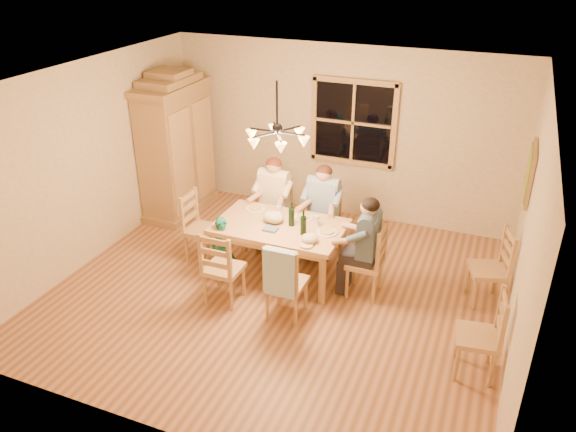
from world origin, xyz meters
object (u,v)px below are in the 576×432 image
at_px(armoire, 177,149).
at_px(chair_far_left, 274,224).
at_px(child, 223,250).
at_px(wine_bottle_b, 303,223).
at_px(chair_far_right, 322,233).
at_px(adult_slate_man, 367,235).
at_px(chair_near_right, 287,293).
at_px(chair_spare_front, 475,349).
at_px(chair_end_right, 364,273).
at_px(dining_table, 280,232).
at_px(chandelier, 277,136).
at_px(chair_end_left, 203,239).
at_px(adult_plaid_man, 323,199).
at_px(wine_bottle_a, 291,214).
at_px(chair_spare_back, 486,281).
at_px(chair_near_left, 224,279).
at_px(adult_woman, 274,191).

xyz_separation_m(armoire, chair_far_left, (1.87, -0.46, -0.75)).
bearing_deg(child, wine_bottle_b, -15.30).
distance_m(armoire, child, 2.40).
xyz_separation_m(chair_far_right, adult_slate_man, (0.83, -0.78, 0.54)).
bearing_deg(chair_near_right, chair_far_left, 117.90).
relative_size(adult_slate_man, child, 0.96).
height_order(chair_near_right, chair_spare_front, same).
bearing_deg(chair_end_right, armoire, 70.08).
distance_m(dining_table, adult_slate_man, 1.17).
distance_m(chandelier, chair_end_left, 2.22).
relative_size(chair_end_left, adult_slate_man, 1.13).
height_order(adult_plaid_man, wine_bottle_a, adult_plaid_man).
bearing_deg(adult_slate_man, adult_plaid_man, 46.64).
height_order(chair_far_left, chair_spare_front, same).
relative_size(dining_table, chair_end_right, 1.68).
height_order(chair_end_left, chair_spare_back, same).
distance_m(chair_far_left, wine_bottle_b, 1.36).
bearing_deg(chair_far_left, child, 79.73).
distance_m(chair_near_right, child, 1.13).
height_order(dining_table, child, child).
bearing_deg(chair_far_right, chair_spare_back, 169.95).
relative_size(chair_near_right, chair_end_right, 1.00).
xyz_separation_m(chair_near_right, chair_end_left, (-1.57, 0.78, 0.00)).
bearing_deg(chair_spare_back, chair_far_left, 64.45).
height_order(chair_near_left, wine_bottle_a, wine_bottle_a).
bearing_deg(dining_table, chair_near_right, -61.95).
bearing_deg(chair_end_left, chair_spare_front, 75.24).
xyz_separation_m(adult_woman, chair_spare_back, (3.00, -0.39, -0.54)).
height_order(chair_far_left, chair_far_right, same).
bearing_deg(adult_woman, chair_near_right, 117.90).
bearing_deg(chandelier, chair_spare_back, 16.98).
xyz_separation_m(chair_far_left, wine_bottle_b, (0.79, -0.91, 0.62)).
bearing_deg(chair_near_right, chandelier, 123.63).
bearing_deg(chair_spare_front, chair_end_left, 68.09).
bearing_deg(chair_near_left, chair_far_left, 90.00).
height_order(chair_far_right, child, chair_far_right).
xyz_separation_m(chair_far_right, chair_spare_front, (2.26, -1.76, 0.00)).
bearing_deg(adult_plaid_man, chair_near_right, 93.37).
bearing_deg(wine_bottle_b, chair_spare_front, -21.00).
height_order(chair_near_left, wine_bottle_b, wine_bottle_b).
xyz_separation_m(chandelier, child, (-0.76, -0.03, -1.62)).
xyz_separation_m(chair_far_left, wine_bottle_a, (0.57, -0.74, 0.62)).
xyz_separation_m(chair_far_left, adult_plaid_man, (0.74, 0.00, 0.54)).
xyz_separation_m(wine_bottle_a, wine_bottle_b, (0.23, -0.17, 0.00)).
xyz_separation_m(chair_end_right, wine_bottle_b, (-0.78, -0.13, 0.62)).
distance_m(chandelier, chair_spare_back, 3.12).
bearing_deg(chair_end_left, chair_spare_back, 95.86).
xyz_separation_m(adult_plaid_man, wine_bottle_b, (0.05, -0.91, 0.08)).
relative_size(chair_far_left, chair_far_right, 1.00).
distance_m(chair_far_right, wine_bottle_a, 0.98).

